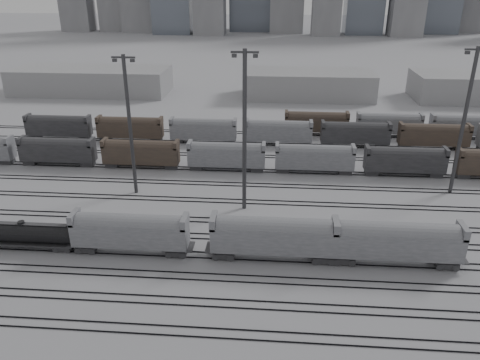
# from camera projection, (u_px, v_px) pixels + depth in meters

# --- Properties ---
(ground) EXTENTS (900.00, 900.00, 0.00)m
(ground) POSITION_uv_depth(u_px,v_px,m) (268.00, 262.00, 62.23)
(ground) COLOR #A8A8AC
(ground) RESTS_ON ground
(tracks) EXTENTS (220.00, 71.50, 0.16)m
(tracks) POSITION_uv_depth(u_px,v_px,m) (271.00, 204.00, 78.19)
(tracks) COLOR black
(tracks) RESTS_ON ground
(tank_car_b) EXTENTS (16.12, 2.69, 3.98)m
(tank_car_b) POSITION_uv_depth(u_px,v_px,m) (23.00, 233.00, 64.73)
(tank_car_b) COLOR #242427
(tank_car_b) RESTS_ON ground
(hopper_car_a) EXTENTS (15.85, 3.15, 5.67)m
(hopper_car_a) POSITION_uv_depth(u_px,v_px,m) (130.00, 230.00, 63.13)
(hopper_car_a) COLOR #242427
(hopper_car_a) RESTS_ON ground
(hopper_car_b) EXTENTS (16.70, 3.32, 5.97)m
(hopper_car_b) POSITION_uv_depth(u_px,v_px,m) (274.00, 235.00, 61.63)
(hopper_car_b) COLOR #242427
(hopper_car_b) RESTS_ON ground
(hopper_car_c) EXTENTS (16.63, 3.30, 5.95)m
(hopper_car_c) POSITION_uv_depth(u_px,v_px,m) (397.00, 240.00, 60.45)
(hopper_car_c) COLOR #242427
(hopper_car_c) RESTS_ON ground
(light_mast_b) EXTENTS (3.81, 0.61, 23.84)m
(light_mast_b) POSITION_uv_depth(u_px,v_px,m) (130.00, 123.00, 77.45)
(light_mast_b) COLOR #38383B
(light_mast_b) RESTS_ON ground
(light_mast_c) EXTENTS (4.09, 0.65, 25.54)m
(light_mast_c) POSITION_uv_depth(u_px,v_px,m) (245.00, 129.00, 71.50)
(light_mast_c) COLOR #38383B
(light_mast_c) RESTS_ON ground
(light_mast_d) EXTENTS (4.01, 0.64, 25.03)m
(light_mast_d) POSITION_uv_depth(u_px,v_px,m) (464.00, 119.00, 77.39)
(light_mast_d) COLOR #38383B
(light_mast_d) RESTS_ON ground
(bg_string_near) EXTENTS (151.00, 3.00, 5.60)m
(bg_string_near) POSITION_uv_depth(u_px,v_px,m) (314.00, 159.00, 89.77)
(bg_string_near) COLOR gray
(bg_string_near) RESTS_ON ground
(bg_string_mid) EXTENTS (151.00, 3.00, 5.60)m
(bg_string_mid) POSITION_uv_depth(u_px,v_px,m) (355.00, 135.00, 103.66)
(bg_string_mid) COLOR #242427
(bg_string_mid) RESTS_ON ground
(bg_string_far) EXTENTS (66.00, 3.00, 5.60)m
(bg_string_far) POSITION_uv_depth(u_px,v_px,m) (426.00, 126.00, 109.68)
(bg_string_far) COLOR #493A2E
(bg_string_far) RESTS_ON ground
(warehouse_left) EXTENTS (50.00, 18.00, 8.00)m
(warehouse_left) POSITION_uv_depth(u_px,v_px,m) (91.00, 81.00, 151.90)
(warehouse_left) COLOR #959598
(warehouse_left) RESTS_ON ground
(warehouse_mid) EXTENTS (40.00, 18.00, 8.00)m
(warehouse_mid) POSITION_uv_depth(u_px,v_px,m) (308.00, 84.00, 146.73)
(warehouse_mid) COLOR #959598
(warehouse_mid) RESTS_ON ground
(warehouse_right) EXTENTS (35.00, 18.00, 8.00)m
(warehouse_right) POSITION_uv_depth(u_px,v_px,m) (472.00, 87.00, 143.04)
(warehouse_right) COLOR #959598
(warehouse_right) RESTS_ON ground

